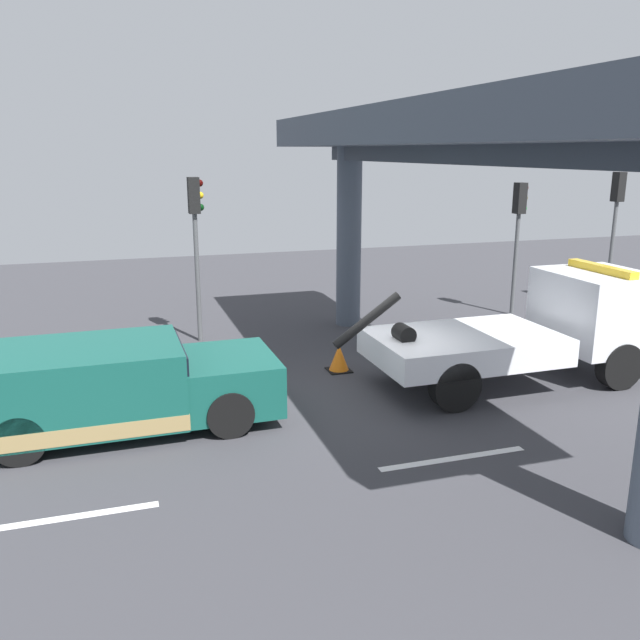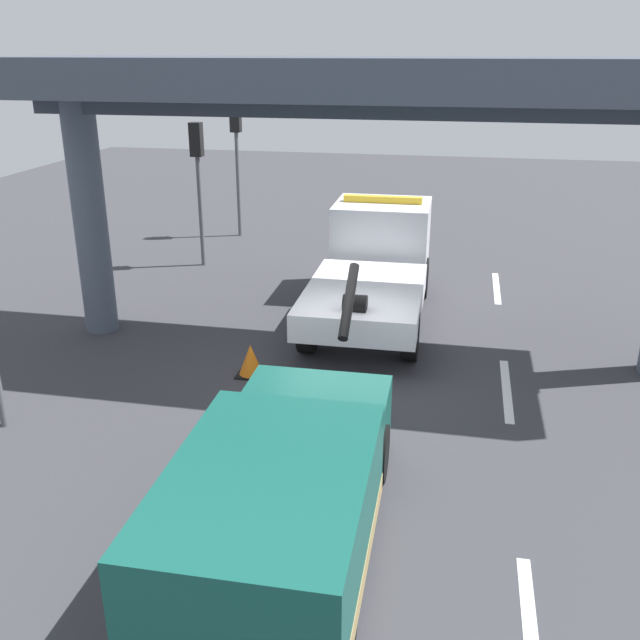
# 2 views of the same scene
# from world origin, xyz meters

# --- Properties ---
(ground_plane) EXTENTS (60.00, 40.00, 0.10)m
(ground_plane) POSITION_xyz_m (0.00, 0.00, -0.05)
(ground_plane) COLOR #38383D
(lane_stripe_west) EXTENTS (2.60, 0.16, 0.01)m
(lane_stripe_west) POSITION_xyz_m (-6.00, -2.92, 0.00)
(lane_stripe_west) COLOR silver
(lane_stripe_west) RESTS_ON ground
(lane_stripe_mid) EXTENTS (2.60, 0.16, 0.01)m
(lane_stripe_mid) POSITION_xyz_m (0.00, -2.92, 0.00)
(lane_stripe_mid) COLOR silver
(lane_stripe_mid) RESTS_ON ground
(lane_stripe_east) EXTENTS (2.60, 0.16, 0.01)m
(lane_stripe_east) POSITION_xyz_m (6.00, -2.92, 0.00)
(lane_stripe_east) COLOR silver
(lane_stripe_east) RESTS_ON ground
(tow_truck_white) EXTENTS (7.26, 2.46, 2.46)m
(tow_truck_white) POSITION_xyz_m (3.72, 0.01, 1.20)
(tow_truck_white) COLOR white
(tow_truck_white) RESTS_ON ground
(towed_van_green) EXTENTS (5.22, 2.26, 1.58)m
(towed_van_green) POSITION_xyz_m (-5.18, -0.00, 0.78)
(towed_van_green) COLOR #145147
(towed_van_green) RESTS_ON ground
(overpass_structure) EXTENTS (3.60, 13.55, 5.70)m
(overpass_structure) POSITION_xyz_m (1.33, 0.00, 4.98)
(overpass_structure) COLOR #4C5666
(overpass_structure) RESTS_ON ground
(traffic_light_far) EXTENTS (0.39, 0.32, 3.98)m
(traffic_light_far) POSITION_xyz_m (6.52, 5.29, 2.91)
(traffic_light_far) COLOR #515456
(traffic_light_far) RESTS_ON ground
(traffic_light_mid) EXTENTS (0.39, 0.32, 4.25)m
(traffic_light_mid) POSITION_xyz_m (10.02, 5.29, 3.10)
(traffic_light_mid) COLOR #515456
(traffic_light_mid) RESTS_ON ground
(traffic_cone_orange) EXTENTS (0.52, 0.52, 0.62)m
(traffic_cone_orange) POSITION_xyz_m (-0.32, 1.85, 0.29)
(traffic_cone_orange) COLOR orange
(traffic_cone_orange) RESTS_ON ground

